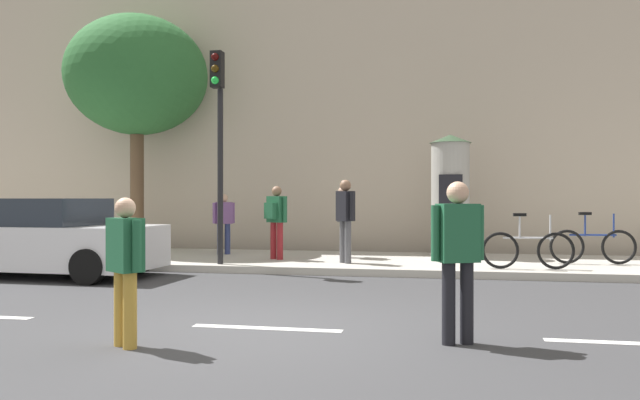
{
  "coord_description": "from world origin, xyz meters",
  "views": [
    {
      "loc": [
        2.0,
        -7.02,
        1.53
      ],
      "look_at": [
        0.25,
        2.0,
        1.5
      ],
      "focal_mm": 34.83,
      "sensor_mm": 36.0,
      "label": 1
    }
  ],
  "objects_px": {
    "pedestrian_near_pole": "(125,261)",
    "bicycle_leaning": "(528,249)",
    "traffic_light": "(218,122)",
    "poster_column": "(450,195)",
    "street_tree": "(137,76)",
    "pedestrian_with_backpack": "(224,220)",
    "pedestrian_with_bag": "(458,249)",
    "parked_car_red": "(41,239)",
    "pedestrian_in_dark_shirt": "(345,214)",
    "bicycle_upright": "(593,246)",
    "pedestrian_in_red_top": "(343,216)",
    "pedestrian_tallest": "(276,216)"
  },
  "relations": [
    {
      "from": "pedestrian_tallest",
      "to": "bicycle_upright",
      "type": "height_order",
      "value": "pedestrian_tallest"
    },
    {
      "from": "traffic_light",
      "to": "pedestrian_with_backpack",
      "type": "relative_size",
      "value": 2.97
    },
    {
      "from": "traffic_light",
      "to": "pedestrian_in_red_top",
      "type": "height_order",
      "value": "traffic_light"
    },
    {
      "from": "pedestrian_in_dark_shirt",
      "to": "poster_column",
      "type": "bearing_deg",
      "value": 40.85
    },
    {
      "from": "pedestrian_near_pole",
      "to": "parked_car_red",
      "type": "height_order",
      "value": "pedestrian_near_pole"
    },
    {
      "from": "pedestrian_in_red_top",
      "to": "pedestrian_tallest",
      "type": "relative_size",
      "value": 1.0
    },
    {
      "from": "pedestrian_with_backpack",
      "to": "parked_car_red",
      "type": "height_order",
      "value": "pedestrian_with_backpack"
    },
    {
      "from": "bicycle_leaning",
      "to": "parked_car_red",
      "type": "relative_size",
      "value": 0.39
    },
    {
      "from": "bicycle_upright",
      "to": "pedestrian_in_dark_shirt",
      "type": "bearing_deg",
      "value": -171.37
    },
    {
      "from": "street_tree",
      "to": "pedestrian_near_pole",
      "type": "height_order",
      "value": "street_tree"
    },
    {
      "from": "bicycle_upright",
      "to": "parked_car_red",
      "type": "distance_m",
      "value": 11.25
    },
    {
      "from": "pedestrian_with_backpack",
      "to": "pedestrian_in_dark_shirt",
      "type": "height_order",
      "value": "pedestrian_in_dark_shirt"
    },
    {
      "from": "pedestrian_near_pole",
      "to": "bicycle_upright",
      "type": "distance_m",
      "value": 10.19
    },
    {
      "from": "pedestrian_in_dark_shirt",
      "to": "parked_car_red",
      "type": "relative_size",
      "value": 0.39
    },
    {
      "from": "street_tree",
      "to": "traffic_light",
      "type": "bearing_deg",
      "value": -42.09
    },
    {
      "from": "pedestrian_in_red_top",
      "to": "pedestrian_tallest",
      "type": "height_order",
      "value": "pedestrian_tallest"
    },
    {
      "from": "pedestrian_with_backpack",
      "to": "pedestrian_in_dark_shirt",
      "type": "relative_size",
      "value": 0.84
    },
    {
      "from": "poster_column",
      "to": "pedestrian_with_bag",
      "type": "distance_m",
      "value": 8.37
    },
    {
      "from": "pedestrian_with_bag",
      "to": "pedestrian_tallest",
      "type": "height_order",
      "value": "pedestrian_tallest"
    },
    {
      "from": "pedestrian_in_red_top",
      "to": "pedestrian_in_dark_shirt",
      "type": "relative_size",
      "value": 0.93
    },
    {
      "from": "traffic_light",
      "to": "pedestrian_with_backpack",
      "type": "bearing_deg",
      "value": 107.21
    },
    {
      "from": "pedestrian_near_pole",
      "to": "pedestrian_tallest",
      "type": "xyz_separation_m",
      "value": [
        -0.47,
        7.69,
        0.25
      ]
    },
    {
      "from": "bicycle_leaning",
      "to": "bicycle_upright",
      "type": "distance_m",
      "value": 1.91
    },
    {
      "from": "pedestrian_near_pole",
      "to": "bicycle_leaning",
      "type": "relative_size",
      "value": 0.87
    },
    {
      "from": "bicycle_upright",
      "to": "traffic_light",
      "type": "bearing_deg",
      "value": -168.37
    },
    {
      "from": "pedestrian_near_pole",
      "to": "pedestrian_in_dark_shirt",
      "type": "xyz_separation_m",
      "value": [
        1.19,
        7.2,
        0.31
      ]
    },
    {
      "from": "pedestrian_with_backpack",
      "to": "pedestrian_with_bag",
      "type": "bearing_deg",
      "value": -55.58
    },
    {
      "from": "street_tree",
      "to": "bicycle_upright",
      "type": "distance_m",
      "value": 12.01
    },
    {
      "from": "traffic_light",
      "to": "pedestrian_in_red_top",
      "type": "bearing_deg",
      "value": 41.48
    },
    {
      "from": "street_tree",
      "to": "pedestrian_near_pole",
      "type": "xyz_separation_m",
      "value": [
        4.8,
        -9.52,
        -3.92
      ]
    },
    {
      "from": "street_tree",
      "to": "bicycle_upright",
      "type": "bearing_deg",
      "value": -7.86
    },
    {
      "from": "pedestrian_near_pole",
      "to": "pedestrian_with_bag",
      "type": "relative_size",
      "value": 0.9
    },
    {
      "from": "pedestrian_near_pole",
      "to": "pedestrian_tallest",
      "type": "relative_size",
      "value": 0.93
    },
    {
      "from": "pedestrian_with_bag",
      "to": "street_tree",
      "type": "bearing_deg",
      "value": 133.04
    },
    {
      "from": "pedestrian_in_dark_shirt",
      "to": "bicycle_upright",
      "type": "relative_size",
      "value": 1.0
    },
    {
      "from": "traffic_light",
      "to": "bicycle_upright",
      "type": "bearing_deg",
      "value": 11.63
    },
    {
      "from": "street_tree",
      "to": "pedestrian_near_pole",
      "type": "bearing_deg",
      "value": -63.21
    },
    {
      "from": "traffic_light",
      "to": "pedestrian_in_dark_shirt",
      "type": "distance_m",
      "value": 3.29
    },
    {
      "from": "traffic_light",
      "to": "poster_column",
      "type": "xyz_separation_m",
      "value": [
        4.77,
        2.72,
        -1.5
      ]
    },
    {
      "from": "pedestrian_with_backpack",
      "to": "pedestrian_in_dark_shirt",
      "type": "distance_m",
      "value": 3.58
    },
    {
      "from": "pedestrian_with_bag",
      "to": "pedestrian_near_pole",
      "type": "bearing_deg",
      "value": -166.92
    },
    {
      "from": "street_tree",
      "to": "pedestrian_tallest",
      "type": "relative_size",
      "value": 3.79
    },
    {
      "from": "street_tree",
      "to": "pedestrian_with_bag",
      "type": "xyz_separation_m",
      "value": [
        8.16,
        -8.74,
        -3.8
      ]
    },
    {
      "from": "traffic_light",
      "to": "pedestrian_near_pole",
      "type": "bearing_deg",
      "value": -78.04
    },
    {
      "from": "poster_column",
      "to": "pedestrian_in_red_top",
      "type": "distance_m",
      "value": 2.61
    },
    {
      "from": "street_tree",
      "to": "pedestrian_with_backpack",
      "type": "xyz_separation_m",
      "value": [
        2.74,
        -0.84,
        -3.8
      ]
    },
    {
      "from": "pedestrian_with_backpack",
      "to": "bicycle_leaning",
      "type": "xyz_separation_m",
      "value": [
        6.92,
        -1.92,
        -0.46
      ]
    },
    {
      "from": "pedestrian_with_backpack",
      "to": "bicycle_upright",
      "type": "xyz_separation_m",
      "value": [
        8.38,
        -0.7,
        -0.46
      ]
    },
    {
      "from": "pedestrian_tallest",
      "to": "poster_column",
      "type": "bearing_deg",
      "value": 20.24
    },
    {
      "from": "pedestrian_with_bag",
      "to": "parked_car_red",
      "type": "height_order",
      "value": "pedestrian_with_bag"
    }
  ]
}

